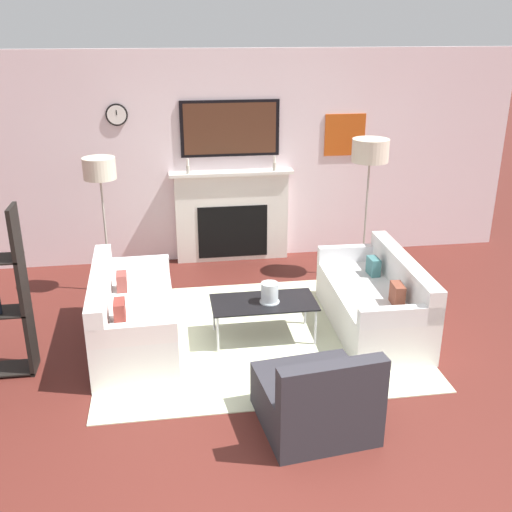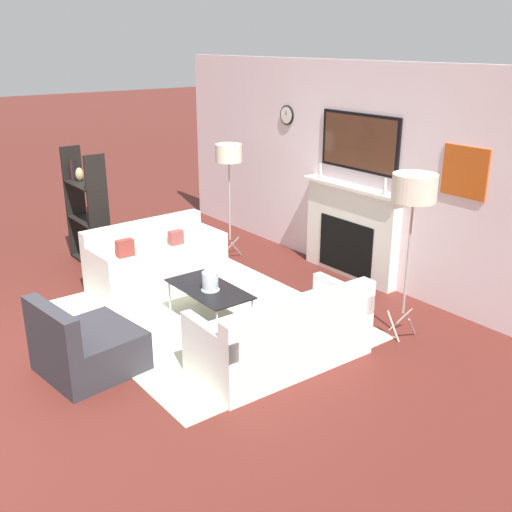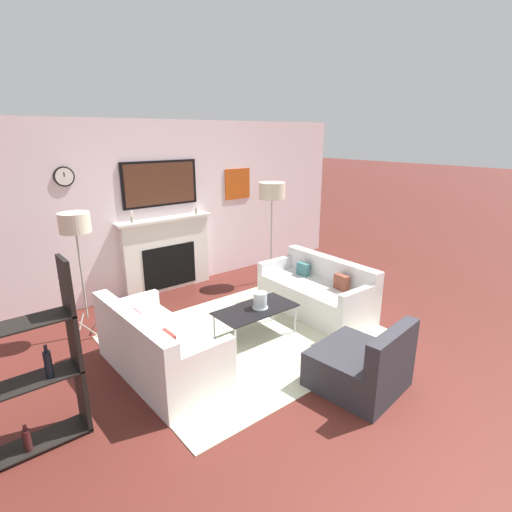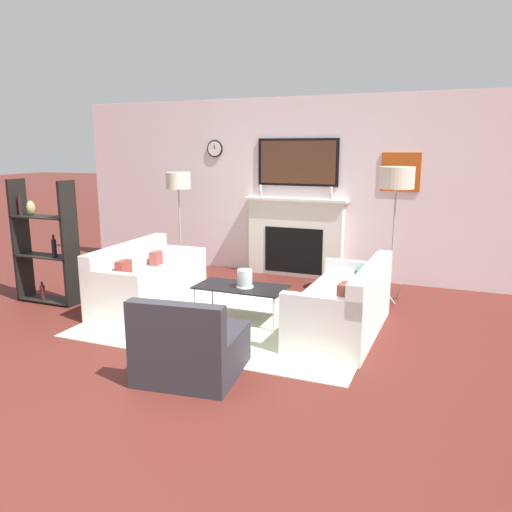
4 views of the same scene
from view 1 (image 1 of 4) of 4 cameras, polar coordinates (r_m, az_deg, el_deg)
fireplace_wall at (r=7.85m, az=-2.43°, el=8.44°), size 7.55×0.28×2.70m
area_rug at (r=6.17m, az=0.06°, el=-7.52°), size 3.11×2.54×0.01m
couch_left at (r=6.00m, az=-11.86°, el=-5.86°), size 0.82×1.67×0.78m
couch_right at (r=6.33m, az=11.32°, el=-4.36°), size 0.82×1.71×0.77m
armchair at (r=4.81m, az=5.76°, el=-13.54°), size 0.91×0.92×0.75m
coffee_table at (r=5.96m, az=0.73°, el=-4.60°), size 1.04×0.52×0.40m
hurricane_candle at (r=5.90m, az=1.30°, el=-3.62°), size 0.20×0.20×0.21m
floor_lamp_left at (r=6.91m, az=-14.68°, el=7.84°), size 0.36×0.36×1.61m
floor_lamp_right at (r=7.25m, az=10.82°, el=9.69°), size 0.43×0.43×1.73m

